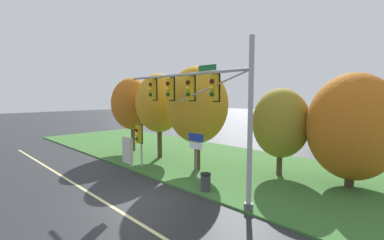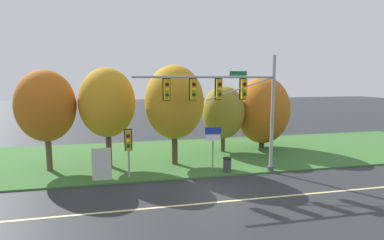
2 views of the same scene
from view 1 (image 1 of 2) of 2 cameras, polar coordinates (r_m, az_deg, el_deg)
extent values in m
plane|color=#282B2D|center=(13.27, -11.94, -17.18)|extent=(160.00, 160.00, 0.00)
cube|color=beige|center=(12.71, -16.69, -18.33)|extent=(36.00, 0.16, 0.01)
cube|color=#386B2D|center=(18.83, 9.81, -10.15)|extent=(48.00, 11.50, 0.10)
cylinder|color=#9EA0A5|center=(11.14, 12.81, -1.11)|extent=(0.22, 0.22, 7.46)
cylinder|color=#4C4C51|center=(12.08, 12.44, -18.25)|extent=(0.40, 0.40, 0.30)
cylinder|color=#9EA0A5|center=(13.93, -2.75, 9.97)|extent=(8.78, 0.14, 0.14)
cylinder|color=#9EA0A5|center=(12.37, 4.23, 7.29)|extent=(4.41, 0.08, 1.48)
cube|color=gold|center=(12.25, 4.95, 7.17)|extent=(0.34, 0.28, 1.22)
cube|color=black|center=(12.37, 5.42, 7.15)|extent=(0.46, 0.04, 1.34)
sphere|color=#4C0C0C|center=(12.12, 4.41, 8.61)|extent=(0.22, 0.22, 0.22)
sphere|color=yellow|center=(12.11, 4.40, 7.19)|extent=(0.22, 0.22, 0.22)
sphere|color=#0C4219|center=(12.10, 4.39, 5.77)|extent=(0.22, 0.22, 0.22)
cube|color=gold|center=(13.32, -0.39, 7.04)|extent=(0.34, 0.28, 1.22)
cube|color=black|center=(13.43, 0.09, 7.03)|extent=(0.46, 0.04, 1.34)
sphere|color=#4C0C0C|center=(13.21, -0.95, 8.36)|extent=(0.22, 0.22, 0.22)
sphere|color=yellow|center=(13.19, -0.94, 7.06)|extent=(0.22, 0.22, 0.22)
sphere|color=#0C4219|center=(13.19, -0.94, 5.75)|extent=(0.22, 0.22, 0.22)
cube|color=gold|center=(14.49, -4.90, 6.89)|extent=(0.34, 0.28, 1.22)
cube|color=black|center=(14.59, -4.42, 6.88)|extent=(0.46, 0.04, 1.34)
sphere|color=#4C0C0C|center=(14.38, -5.45, 8.09)|extent=(0.22, 0.22, 0.22)
sphere|color=yellow|center=(14.37, -5.44, 6.90)|extent=(0.22, 0.22, 0.22)
sphere|color=#0C4219|center=(14.37, -5.43, 5.70)|extent=(0.22, 0.22, 0.22)
cube|color=gold|center=(15.73, -8.71, 6.72)|extent=(0.34, 0.28, 1.22)
cube|color=black|center=(15.83, -8.25, 6.72)|extent=(0.46, 0.04, 1.34)
sphere|color=#4C0C0C|center=(15.64, -9.26, 7.82)|extent=(0.22, 0.22, 0.22)
sphere|color=yellow|center=(15.63, -9.24, 6.73)|extent=(0.22, 0.22, 0.22)
sphere|color=#0C4219|center=(15.62, -9.22, 5.63)|extent=(0.22, 0.22, 0.22)
cube|color=#196B33|center=(12.53, 3.40, 11.49)|extent=(1.10, 0.04, 0.28)
cylinder|color=#9EA0A5|center=(18.32, -11.17, -5.81)|extent=(0.12, 0.12, 2.89)
cube|color=gold|center=(18.06, -11.75, -3.13)|extent=(0.34, 0.28, 1.22)
cube|color=black|center=(18.15, -11.33, -3.08)|extent=(0.46, 0.04, 1.34)
sphere|color=#4C0C0C|center=(17.92, -12.24, -2.23)|extent=(0.22, 0.22, 0.22)
sphere|color=yellow|center=(17.96, -12.22, -3.18)|extent=(0.22, 0.22, 0.22)
sphere|color=#0C4219|center=(18.01, -12.20, -4.13)|extent=(0.22, 0.22, 0.22)
cylinder|color=slate|center=(14.31, 0.93, -8.71)|extent=(0.08, 0.08, 2.96)
cube|color=#193399|center=(14.04, 0.86, -3.91)|extent=(1.07, 0.03, 0.43)
cube|color=white|center=(14.12, 0.85, -5.73)|extent=(0.94, 0.03, 0.36)
cylinder|color=brown|center=(23.88, -12.99, -2.81)|extent=(0.37, 0.37, 3.24)
ellipsoid|color=#B76019|center=(23.66, -13.12, 3.53)|extent=(3.70, 3.70, 4.62)
cylinder|color=#4C3823|center=(20.84, -7.20, -3.71)|extent=(0.37, 0.37, 3.38)
ellipsoid|color=#C68C1E|center=(20.59, -7.29, 3.77)|extent=(3.73, 3.73, 4.66)
cylinder|color=#4C3823|center=(17.35, 1.19, -5.70)|extent=(0.41, 0.41, 3.26)
ellipsoid|color=#C68C1E|center=(17.03, 1.21, 3.43)|extent=(4.09, 4.09, 5.11)
cylinder|color=#4C3823|center=(17.23, 18.88, -7.65)|extent=(0.35, 0.35, 2.34)
ellipsoid|color=olive|center=(16.89, 19.10, -0.63)|extent=(3.45, 3.45, 4.32)
cylinder|color=#423021|center=(16.63, 31.67, -9.13)|extent=(0.46, 0.46, 2.06)
ellipsoid|color=#B76019|center=(16.24, 32.07, -1.25)|extent=(4.61, 4.61, 5.76)
cube|color=beige|center=(19.64, -14.13, -6.58)|extent=(1.10, 0.24, 1.90)
cube|color=#4C4C51|center=(20.18, -14.67, -8.90)|extent=(0.10, 0.20, 0.10)
cube|color=#4C4C51|center=(19.51, -13.44, -9.36)|extent=(0.10, 0.20, 0.10)
cylinder|color=#38383D|center=(13.87, 3.05, -13.74)|extent=(0.52, 0.52, 0.85)
cylinder|color=black|center=(13.72, 3.06, -11.91)|extent=(0.56, 0.56, 0.08)
camera|label=2|loc=(16.97, -74.12, 4.68)|focal=28.00mm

